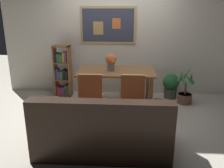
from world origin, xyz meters
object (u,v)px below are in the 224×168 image
at_px(dining_table, 116,75).
at_px(flower_vase, 111,61).
at_px(dining_chair_near_left, 92,94).
at_px(dining_chair_near_right, 132,95).
at_px(potted_ivy, 171,85).
at_px(bookshelf, 63,73).
at_px(leather_couch, 103,130).
at_px(potted_palm, 185,91).
at_px(dining_chair_far_right, 132,71).

relative_size(dining_table, flower_vase, 4.57).
height_order(dining_chair_near_left, flower_vase, flower_vase).
distance_m(dining_table, flower_vase, 0.31).
bearing_deg(dining_chair_near_right, dining_table, 111.03).
relative_size(dining_chair_near_left, flower_vase, 2.79).
bearing_deg(dining_chair_near_right, potted_ivy, 57.32).
distance_m(bookshelf, flower_vase, 1.35).
bearing_deg(dining_chair_near_left, leather_couch, -71.87).
relative_size(bookshelf, potted_palm, 1.51).
relative_size(dining_chair_near_left, potted_palm, 1.19).
distance_m(leather_couch, flower_vase, 1.72).
distance_m(leather_couch, potted_ivy, 2.55).
bearing_deg(leather_couch, dining_table, 86.48).
bearing_deg(potted_ivy, dining_chair_near_right, -122.68).
distance_m(dining_table, leather_couch, 1.68).
bearing_deg(dining_chair_near_left, flower_vase, 71.05).
relative_size(dining_chair_near_right, dining_chair_far_right, 1.00).
xyz_separation_m(dining_chair_near_right, bookshelf, (-1.54, 1.38, -0.00)).
bearing_deg(potted_ivy, dining_table, -154.87).
bearing_deg(potted_palm, dining_chair_near_left, -149.38).
xyz_separation_m(dining_chair_far_right, flower_vase, (-0.44, -0.83, 0.41)).
height_order(dining_chair_near_right, leather_couch, dining_chair_near_right).
height_order(dining_chair_near_right, bookshelf, bookshelf).
relative_size(dining_chair_near_left, dining_chair_far_right, 1.00).
relative_size(leather_couch, flower_vase, 5.53).
bearing_deg(dining_chair_near_left, dining_chair_far_right, 66.44).
relative_size(dining_chair_near_left, dining_chair_near_right, 1.00).
bearing_deg(leather_couch, dining_chair_near_left, 108.13).
bearing_deg(flower_vase, potted_palm, 10.23).
xyz_separation_m(leather_couch, potted_ivy, (1.30, 2.20, -0.02)).
distance_m(dining_chair_near_right, potted_ivy, 1.65).
xyz_separation_m(dining_chair_near_right, potted_ivy, (0.88, 1.37, -0.24)).
xyz_separation_m(dining_chair_near_left, bookshelf, (-0.86, 1.39, -0.00)).
relative_size(potted_palm, flower_vase, 2.35).
relative_size(bookshelf, flower_vase, 3.55).
bearing_deg(dining_chair_near_right, flower_vase, 117.70).
distance_m(dining_chair_near_left, potted_ivy, 2.10).
bearing_deg(potted_palm, bookshelf, 173.08).
height_order(dining_table, dining_chair_near_left, dining_chair_near_left).
distance_m(potted_ivy, flower_vase, 1.56).
bearing_deg(leather_couch, dining_chair_far_right, 79.72).
xyz_separation_m(leather_couch, potted_palm, (1.53, 1.88, -0.05)).
bearing_deg(dining_table, dining_chair_near_left, -113.90).
xyz_separation_m(dining_chair_far_right, potted_palm, (1.09, -0.56, -0.27)).
xyz_separation_m(dining_table, dining_chair_far_right, (0.34, 0.79, -0.12)).
relative_size(leather_couch, potted_palm, 2.35).
bearing_deg(dining_chair_far_right, flower_vase, -117.66).
distance_m(dining_chair_near_left, bookshelf, 1.63).
height_order(dining_chair_far_right, potted_palm, dining_chair_far_right).
relative_size(potted_ivy, flower_vase, 1.70).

